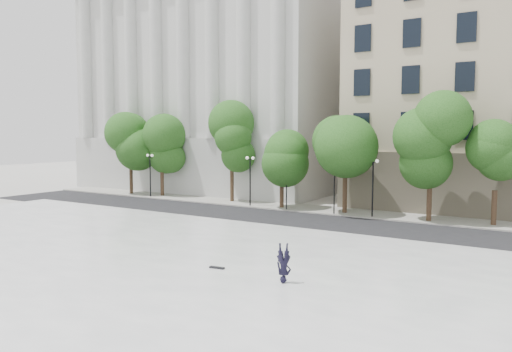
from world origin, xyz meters
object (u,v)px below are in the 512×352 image
object	(u,v)px
person_lying	(284,277)
skateboard	(217,268)
traffic_light_west	(287,167)
traffic_light_east	(335,168)

from	to	relation	value
person_lying	skateboard	size ratio (longest dim) A/B	2.25
traffic_light_west	skateboard	world-z (taller)	traffic_light_west
skateboard	person_lying	bearing A→B (deg)	-12.76
traffic_light_west	person_lying	xyz separation A→B (m)	(10.37, -19.24, -3.00)
traffic_light_west	traffic_light_east	xyz separation A→B (m)	(4.31, -0.00, 0.06)
traffic_light_east	skateboard	xyz separation A→B (m)	(2.48, -18.95, -3.24)
person_lying	traffic_light_east	bearing A→B (deg)	84.68
traffic_light_east	person_lying	size ratio (longest dim) A/B	2.63
traffic_light_west	traffic_light_east	distance (m)	4.31
traffic_light_west	traffic_light_east	bearing A→B (deg)	-0.00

